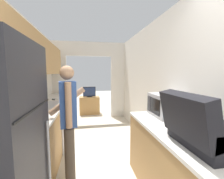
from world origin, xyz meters
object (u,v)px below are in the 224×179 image
person (68,122)px  suitcase (199,128)px  range_oven (49,126)px  television (89,92)px  tv_cabinet (89,105)px  microwave (164,105)px  knife (54,99)px

person → suitcase: 1.51m
range_oven → television: size_ratio=2.27×
suitcase → tv_cabinet: size_ratio=0.83×
microwave → television: bearing=105.8°
television → knife: 2.00m
suitcase → microwave: (0.18, 0.89, -0.01)m
microwave → tv_cabinet: 3.75m
person → tv_cabinet: 3.55m
person → microwave: bearing=-101.8°
person → microwave: 1.36m
person → knife: person is taller
tv_cabinet → person: bearing=-95.9°
microwave → person: bearing=177.7°
range_oven → knife: bearing=90.1°
television → knife: size_ratio=1.38×
microwave → tv_cabinet: size_ratio=0.64×
person → television: size_ratio=3.56×
person → tv_cabinet: size_ratio=2.23×
microwave → television: microwave is taller
person → television: bearing=-15.5°
range_oven → suitcase: suitcase is taller
person → suitcase: person is taller
tv_cabinet → television: size_ratio=1.59×
suitcase → tv_cabinet: (-0.81, 4.44, -0.74)m
range_oven → television: range_oven is taller
range_oven → suitcase: size_ratio=1.72×
microwave → knife: microwave is taller
tv_cabinet → television: television is taller
tv_cabinet → microwave: bearing=-74.4°
range_oven → tv_cabinet: 2.56m
tv_cabinet → television: 0.50m
suitcase → microwave: 0.91m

